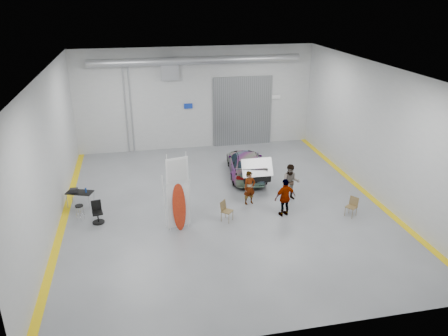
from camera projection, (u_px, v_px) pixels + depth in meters
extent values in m
plane|color=slate|center=(224.00, 205.00, 19.53)|extent=(16.00, 16.00, 0.00)
cube|color=#B6B8BB|center=(49.00, 153.00, 17.08)|extent=(0.02, 16.00, 6.00)
cube|color=#B6B8BB|center=(375.00, 132.00, 19.70)|extent=(0.02, 16.00, 6.00)
cube|color=#B6B8BB|center=(196.00, 99.00, 25.64)|extent=(14.00, 0.02, 6.00)
cube|color=#B6B8BB|center=(287.00, 241.00, 11.14)|extent=(14.00, 0.02, 6.00)
cube|color=white|center=(224.00, 70.00, 17.25)|extent=(14.00, 16.00, 0.02)
cube|color=gray|center=(243.00, 111.00, 26.43)|extent=(3.60, 0.12, 4.20)
cube|color=#9A9CA2|center=(169.00, 69.00, 24.60)|extent=(1.00, 0.50, 1.20)
cylinder|color=#9A9CA2|center=(197.00, 60.00, 24.22)|extent=(11.90, 0.44, 0.44)
cube|color=#1434AA|center=(188.00, 106.00, 25.62)|extent=(0.50, 0.04, 0.30)
cube|color=white|center=(275.00, 97.00, 26.50)|extent=(0.70, 0.04, 0.25)
cylinder|color=#9A9CA2|center=(131.00, 111.00, 25.04)|extent=(0.08, 0.08, 5.00)
cylinder|color=#9A9CA2|center=(126.00, 111.00, 24.99)|extent=(0.08, 0.08, 5.00)
cube|color=yellow|center=(64.00, 220.00, 18.24)|extent=(0.30, 16.00, 0.01)
cube|color=yellow|center=(364.00, 192.00, 20.81)|extent=(0.30, 16.00, 0.01)
imported|color=silver|center=(246.00, 164.00, 22.47)|extent=(2.35, 4.57, 1.27)
imported|color=brown|center=(249.00, 188.00, 19.39)|extent=(0.64, 0.50, 1.56)
imported|color=teal|center=(291.00, 182.00, 19.80)|extent=(0.98, 0.86, 1.69)
imported|color=#994A33|center=(285.00, 197.00, 18.36)|extent=(1.04, 0.59, 1.68)
cube|color=white|center=(177.00, 205.00, 17.21)|extent=(0.91, 0.22, 1.95)
ellipsoid|color=#DD4313|center=(178.00, 207.00, 17.15)|extent=(0.58, 0.36, 2.06)
cube|color=white|center=(176.00, 171.00, 16.63)|extent=(0.88, 0.22, 1.03)
cylinder|color=white|center=(167.00, 193.00, 16.93)|extent=(0.03, 0.03, 3.25)
cylinder|color=white|center=(186.00, 191.00, 17.07)|extent=(0.03, 0.03, 3.25)
cube|color=brown|center=(227.00, 211.00, 18.05)|extent=(0.57, 0.57, 0.04)
cube|color=brown|center=(226.00, 204.00, 18.14)|extent=(0.33, 0.37, 0.40)
cube|color=brown|center=(351.00, 207.00, 18.44)|extent=(0.54, 0.55, 0.04)
cube|color=brown|center=(350.00, 200.00, 18.52)|extent=(0.29, 0.38, 0.38)
cylinder|color=black|center=(79.00, 206.00, 18.04)|extent=(0.33, 0.33, 0.05)
torus|color=silver|center=(80.00, 215.00, 18.21)|extent=(0.35, 0.35, 0.02)
cylinder|color=#9A9CA2|center=(68.00, 203.00, 18.97)|extent=(0.03, 0.03, 0.68)
cylinder|color=#9A9CA2|center=(92.00, 201.00, 19.16)|extent=(0.03, 0.03, 0.68)
cylinder|color=#9A9CA2|center=(69.00, 198.00, 19.40)|extent=(0.03, 0.03, 0.68)
cylinder|color=#9A9CA2|center=(93.00, 196.00, 19.59)|extent=(0.03, 0.03, 0.68)
cube|color=black|center=(80.00, 192.00, 19.15)|extent=(1.26, 0.92, 0.04)
cylinder|color=navy|center=(86.00, 190.00, 19.07)|extent=(0.08, 0.08, 0.21)
cube|color=black|center=(74.00, 190.00, 19.10)|extent=(0.33, 0.21, 0.17)
cylinder|color=black|center=(99.00, 222.00, 18.04)|extent=(0.50, 0.50, 0.04)
cylinder|color=black|center=(98.00, 217.00, 17.96)|extent=(0.05, 0.05, 0.43)
cube|color=black|center=(97.00, 213.00, 17.88)|extent=(0.47, 0.47, 0.06)
cube|color=black|center=(97.00, 205.00, 17.96)|extent=(0.40, 0.12, 0.45)
cube|color=silver|center=(257.00, 166.00, 20.47)|extent=(1.48, 0.90, 0.04)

